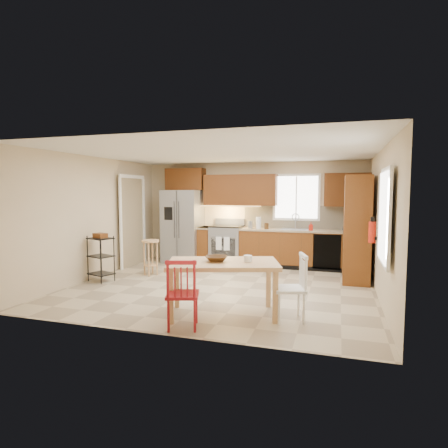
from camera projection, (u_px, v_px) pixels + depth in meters
name	position (u px, v px, depth m)	size (l,w,h in m)	color
floor	(222.00, 286.00, 7.05)	(5.50, 5.50, 0.00)	tan
ceiling	(222.00, 152.00, 6.84)	(5.50, 5.00, 0.02)	silver
wall_back	(252.00, 213.00, 9.33)	(5.50, 0.02, 2.50)	#CCB793
wall_front	(160.00, 236.00, 4.56)	(5.50, 0.02, 2.50)	#CCB793
wall_left	(95.00, 218.00, 7.75)	(0.02, 5.00, 2.50)	#CCB793
wall_right	(381.00, 224.00, 6.14)	(0.02, 5.00, 2.50)	#CCB793
refrigerator	(183.00, 226.00, 9.50)	(0.92, 0.75, 1.82)	gray
range_stove	(227.00, 245.00, 9.26)	(0.76, 0.63, 0.92)	gray
base_cabinet_narrow	(206.00, 245.00, 9.43)	(0.30, 0.60, 0.90)	brown
base_cabinet_run	(302.00, 249.00, 8.73)	(2.92, 0.60, 0.90)	brown
dishwasher	(327.00, 252.00, 8.29)	(0.60, 0.02, 0.78)	black
backsplash	(304.00, 217.00, 8.94)	(2.92, 0.03, 0.55)	beige
upper_over_fridge	(186.00, 179.00, 9.58)	(1.00, 0.35, 0.55)	#53260D
upper_left_block	(240.00, 190.00, 9.18)	(1.80, 0.35, 0.75)	#53260D
upper_right_block	(347.00, 190.00, 8.45)	(1.00, 0.35, 0.75)	#53260D
window_back	(296.00, 197.00, 8.95)	(1.12, 0.04, 1.12)	white
sink	(294.00, 231.00, 8.75)	(0.62, 0.46, 0.16)	gray
undercab_glow	(228.00, 206.00, 9.28)	(1.60, 0.30, 0.01)	#FFBF66
soap_bottle	(311.00, 226.00, 8.53)	(0.09, 0.09, 0.19)	red
paper_towel	(258.00, 223.00, 8.94)	(0.12, 0.12, 0.28)	white
canister_steel	(250.00, 225.00, 9.00)	(0.11, 0.11, 0.18)	gray
canister_wood	(266.00, 226.00, 8.86)	(0.10, 0.10, 0.14)	#4F3015
pantry	(357.00, 229.00, 7.39)	(0.50, 0.95, 2.10)	brown
fire_extinguisher	(372.00, 232.00, 6.33)	(0.12, 0.12, 0.36)	red
window_right	(385.00, 217.00, 5.05)	(0.04, 1.02, 1.32)	white
doorway	(132.00, 222.00, 8.98)	(0.04, 0.95, 2.10)	#8C7A59
dining_table	(223.00, 289.00, 5.41)	(1.57, 0.89, 0.77)	tan
chair_red	(183.00, 293.00, 4.89)	(0.43, 0.43, 0.92)	#A81921
chair_white	(289.00, 288.00, 5.18)	(0.43, 0.43, 0.92)	white
table_bowl	(216.00, 262.00, 5.41)	(0.32, 0.32, 0.08)	#4F3015
table_jar	(248.00, 260.00, 5.37)	(0.12, 0.12, 0.14)	white
bar_stool	(151.00, 258.00, 8.00)	(0.37, 0.37, 0.76)	tan
utility_cart	(101.00, 259.00, 7.44)	(0.46, 0.36, 0.91)	black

